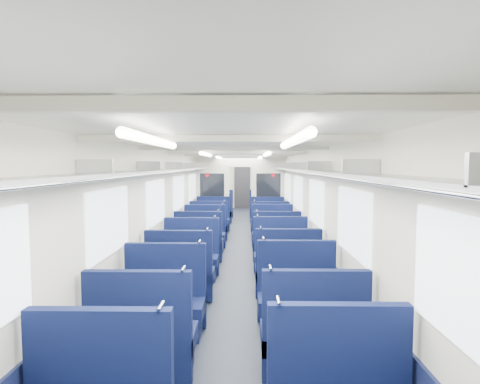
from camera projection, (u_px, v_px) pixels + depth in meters
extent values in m
cube|color=black|center=(239.00, 248.00, 9.68)|extent=(2.80, 18.00, 0.01)
cube|color=silver|center=(239.00, 153.00, 9.51)|extent=(2.80, 18.00, 0.01)
cube|color=beige|center=(182.00, 201.00, 9.62)|extent=(0.02, 18.00, 2.35)
cube|color=#101736|center=(183.00, 234.00, 9.67)|extent=(0.03, 17.90, 0.70)
cube|color=beige|center=(295.00, 201.00, 9.57)|extent=(0.02, 18.00, 2.35)
cube|color=#101736|center=(294.00, 234.00, 9.63)|extent=(0.03, 17.90, 0.70)
cube|color=beige|center=(242.00, 183.00, 18.57)|extent=(2.80, 0.02, 2.35)
cube|color=#B2B5BA|center=(189.00, 169.00, 9.56)|extent=(0.34, 17.40, 0.04)
cylinder|color=silver|center=(197.00, 170.00, 9.56)|extent=(0.02, 17.40, 0.02)
cube|color=#B2B5BA|center=(95.00, 167.00, 3.57)|extent=(0.34, 0.03, 0.14)
cube|color=#B2B5BA|center=(149.00, 166.00, 5.56)|extent=(0.34, 0.03, 0.14)
cube|color=#B2B5BA|center=(175.00, 166.00, 7.56)|extent=(0.34, 0.03, 0.14)
cube|color=#B2B5BA|center=(189.00, 165.00, 9.55)|extent=(0.34, 0.03, 0.14)
cube|color=#B2B5BA|center=(199.00, 165.00, 11.55)|extent=(0.34, 0.03, 0.14)
cube|color=#B2B5BA|center=(206.00, 165.00, 13.54)|extent=(0.34, 0.03, 0.14)
cube|color=#B2B5BA|center=(211.00, 165.00, 15.54)|extent=(0.34, 0.03, 0.14)
cube|color=#B2B5BA|center=(215.00, 165.00, 17.53)|extent=(0.34, 0.03, 0.14)
cube|color=#B2B5BA|center=(288.00, 169.00, 9.52)|extent=(0.34, 17.40, 0.04)
cylinder|color=silver|center=(281.00, 170.00, 9.52)|extent=(0.02, 17.40, 0.02)
cube|color=#B2B5BA|center=(361.00, 167.00, 3.53)|extent=(0.34, 0.03, 0.14)
cube|color=#B2B5BA|center=(319.00, 166.00, 5.53)|extent=(0.34, 0.03, 0.14)
cube|color=#B2B5BA|center=(300.00, 166.00, 7.52)|extent=(0.34, 0.03, 0.14)
cube|color=#B2B5BA|center=(288.00, 165.00, 9.51)|extent=(0.34, 0.03, 0.14)
cube|color=#B2B5BA|center=(281.00, 165.00, 11.51)|extent=(0.34, 0.03, 0.14)
cube|color=#B2B5BA|center=(276.00, 165.00, 13.50)|extent=(0.34, 0.03, 0.14)
cube|color=#B2B5BA|center=(272.00, 165.00, 15.50)|extent=(0.34, 0.03, 0.14)
cube|color=#B2B5BA|center=(269.00, 165.00, 17.49)|extent=(0.34, 0.03, 0.14)
cube|color=white|center=(110.00, 222.00, 4.41)|extent=(0.02, 1.30, 0.75)
cube|color=white|center=(156.00, 202.00, 6.71)|extent=(0.02, 1.30, 0.75)
cube|color=white|center=(179.00, 193.00, 9.00)|extent=(0.02, 1.30, 0.75)
cube|color=white|center=(193.00, 187.00, 11.29)|extent=(0.02, 1.30, 0.75)
cube|color=white|center=(203.00, 183.00, 14.09)|extent=(0.02, 1.30, 0.75)
cube|color=white|center=(209.00, 180.00, 16.38)|extent=(0.02, 1.30, 0.75)
cube|color=white|center=(471.00, 286.00, 2.08)|extent=(0.02, 1.30, 0.75)
cube|color=white|center=(353.00, 222.00, 4.37)|extent=(0.02, 1.30, 0.75)
cube|color=white|center=(316.00, 203.00, 6.66)|extent=(0.02, 1.30, 0.75)
cube|color=white|center=(298.00, 193.00, 8.96)|extent=(0.02, 1.30, 0.75)
cube|color=white|center=(287.00, 187.00, 11.25)|extent=(0.02, 1.30, 0.75)
cube|color=white|center=(279.00, 183.00, 14.04)|extent=(0.02, 1.30, 0.75)
cube|color=white|center=(274.00, 180.00, 16.34)|extent=(0.02, 1.30, 0.75)
cube|color=beige|center=(202.00, 104.00, 1.54)|extent=(2.70, 0.06, 0.06)
cube|color=beige|center=(227.00, 138.00, 3.53)|extent=(2.70, 0.06, 0.06)
cube|color=beige|center=(234.00, 148.00, 5.52)|extent=(2.70, 0.06, 0.06)
cube|color=beige|center=(237.00, 152.00, 7.52)|extent=(2.70, 0.06, 0.06)
cube|color=beige|center=(239.00, 155.00, 9.51)|extent=(2.70, 0.06, 0.06)
cube|color=beige|center=(240.00, 157.00, 11.51)|extent=(2.70, 0.06, 0.06)
cube|color=beige|center=(241.00, 158.00, 13.50)|extent=(2.70, 0.06, 0.06)
cube|color=beige|center=(241.00, 159.00, 15.50)|extent=(2.70, 0.06, 0.06)
cube|color=beige|center=(242.00, 159.00, 17.49)|extent=(2.70, 0.06, 0.06)
cylinder|color=white|center=(154.00, 141.00, 3.04)|extent=(0.07, 1.60, 0.07)
cylinder|color=white|center=(206.00, 154.00, 7.03)|extent=(0.07, 1.60, 0.07)
cylinder|color=white|center=(219.00, 158.00, 10.52)|extent=(0.07, 1.60, 0.07)
cylinder|color=white|center=(227.00, 160.00, 15.01)|extent=(0.07, 1.60, 0.07)
cylinder|color=white|center=(294.00, 140.00, 3.03)|extent=(0.07, 1.60, 0.07)
cylinder|color=white|center=(267.00, 154.00, 7.02)|extent=(0.07, 1.60, 0.07)
cylinder|color=white|center=(260.00, 158.00, 10.51)|extent=(0.07, 1.60, 0.07)
cylinder|color=white|center=(256.00, 160.00, 15.00)|extent=(0.07, 1.60, 0.07)
cube|color=black|center=(242.00, 187.00, 18.52)|extent=(0.75, 0.06, 2.00)
cube|color=beige|center=(212.00, 193.00, 12.10)|extent=(1.05, 0.08, 2.35)
cube|color=black|center=(212.00, 186.00, 12.03)|extent=(0.76, 0.02, 0.80)
cylinder|color=red|center=(207.00, 175.00, 12.00)|extent=(0.12, 0.01, 0.12)
cube|color=beige|center=(268.00, 193.00, 12.07)|extent=(1.05, 0.08, 2.35)
cube|color=black|center=(268.00, 186.00, 12.00)|extent=(0.76, 0.02, 0.80)
cylinder|color=red|center=(273.00, 175.00, 11.97)|extent=(0.12, 0.01, 0.12)
cube|color=beige|center=(240.00, 161.00, 12.01)|extent=(0.70, 0.08, 0.35)
cylinder|color=silver|center=(161.00, 306.00, 2.62)|extent=(0.02, 0.15, 0.02)
cube|color=#0D1741|center=(338.00, 377.00, 2.76)|extent=(1.01, 0.10, 1.08)
cylinder|color=silver|center=(278.00, 301.00, 2.72)|extent=(0.02, 0.15, 0.02)
cube|color=#0D1741|center=(145.00, 339.00, 3.84)|extent=(1.01, 0.53, 0.17)
cube|color=#0D1436|center=(145.00, 360.00, 3.85)|extent=(0.93, 0.42, 0.26)
cube|color=#0D1741|center=(138.00, 327.00, 3.61)|extent=(1.01, 0.10, 1.08)
cylinder|color=silver|center=(183.00, 269.00, 3.56)|extent=(0.02, 0.15, 0.02)
cube|color=#0D1741|center=(311.00, 338.00, 3.86)|extent=(1.01, 0.53, 0.17)
cube|color=#0D1436|center=(311.00, 359.00, 3.88)|extent=(0.93, 0.42, 0.26)
cube|color=#0D1741|center=(316.00, 326.00, 3.63)|extent=(1.01, 0.10, 1.08)
cylinder|color=silver|center=(270.00, 268.00, 3.60)|extent=(0.02, 0.15, 0.02)
cube|color=#0D1741|center=(162.00, 308.00, 4.66)|extent=(1.01, 0.53, 0.17)
cube|color=#0D1436|center=(163.00, 326.00, 4.68)|extent=(0.93, 0.42, 0.26)
cube|color=#0D1741|center=(166.00, 285.00, 4.86)|extent=(1.01, 0.10, 1.08)
cylinder|color=silver|center=(200.00, 242.00, 4.82)|extent=(0.02, 0.15, 0.02)
cube|color=#0D1741|center=(298.00, 303.00, 4.84)|extent=(1.01, 0.53, 0.17)
cube|color=#0D1436|center=(298.00, 320.00, 4.85)|extent=(0.93, 0.42, 0.26)
cube|color=#0D1741|center=(296.00, 281.00, 5.04)|extent=(1.01, 0.10, 1.08)
cylinder|color=silver|center=(263.00, 239.00, 5.01)|extent=(0.02, 0.15, 0.02)
cube|color=#0D1741|center=(181.00, 276.00, 6.02)|extent=(1.01, 0.53, 0.17)
cube|color=#0D1436|center=(181.00, 289.00, 6.04)|extent=(0.93, 0.42, 0.26)
cube|color=#0D1741|center=(179.00, 266.00, 5.79)|extent=(1.01, 0.10, 1.08)
cylinder|color=silver|center=(207.00, 229.00, 5.75)|extent=(0.02, 0.15, 0.02)
cube|color=#0D1741|center=(287.00, 273.00, 6.16)|extent=(1.01, 0.53, 0.17)
cube|color=#0D1436|center=(287.00, 286.00, 6.18)|extent=(0.93, 0.42, 0.26)
cube|color=#0D1741|center=(289.00, 264.00, 5.93)|extent=(1.01, 0.10, 1.08)
cylinder|color=silver|center=(261.00, 227.00, 5.90)|extent=(0.02, 0.15, 0.02)
cube|color=#0D1741|center=(190.00, 260.00, 6.98)|extent=(1.01, 0.53, 0.17)
cube|color=#0D1436|center=(190.00, 272.00, 6.99)|extent=(0.93, 0.42, 0.26)
cube|color=#0D1741|center=(192.00, 246.00, 7.18)|extent=(1.01, 0.10, 1.08)
cylinder|color=silver|center=(215.00, 217.00, 7.13)|extent=(0.02, 0.15, 0.02)
cube|color=#0D1741|center=(281.00, 258.00, 7.13)|extent=(1.01, 0.53, 0.17)
cube|color=#0D1436|center=(281.00, 270.00, 7.15)|extent=(0.93, 0.42, 0.26)
cube|color=#0D1741|center=(280.00, 245.00, 7.33)|extent=(1.01, 0.10, 1.08)
cylinder|color=silver|center=(258.00, 215.00, 7.30)|extent=(0.02, 0.15, 0.02)
cube|color=#0D1741|center=(199.00, 244.00, 8.38)|extent=(1.01, 0.53, 0.17)
cube|color=#0D1436|center=(200.00, 254.00, 8.40)|extent=(0.93, 0.42, 0.26)
cube|color=#0D1741|center=(198.00, 237.00, 8.15)|extent=(1.01, 0.10, 1.08)
cylinder|color=silver|center=(218.00, 210.00, 8.11)|extent=(0.02, 0.15, 0.02)
cube|color=#0D1741|center=(276.00, 244.00, 8.38)|extent=(1.01, 0.53, 0.17)
cube|color=#0D1436|center=(276.00, 254.00, 8.39)|extent=(0.93, 0.42, 0.26)
cube|color=#0D1741|center=(277.00, 237.00, 8.15)|extent=(1.01, 0.10, 1.08)
cylinder|color=silver|center=(257.00, 210.00, 8.11)|extent=(0.02, 0.15, 0.02)
cube|color=#0D1741|center=(204.00, 237.00, 9.30)|extent=(1.01, 0.53, 0.17)
cube|color=#0D1436|center=(204.00, 245.00, 9.31)|extent=(0.93, 0.42, 0.26)
cube|color=#0D1741|center=(205.00, 226.00, 9.50)|extent=(1.01, 0.10, 1.08)
cylinder|color=silver|center=(222.00, 204.00, 9.45)|extent=(0.02, 0.15, 0.02)
cube|color=#0D1741|center=(273.00, 236.00, 9.40)|extent=(1.01, 0.53, 0.17)
cube|color=#0D1436|center=(273.00, 245.00, 9.42)|extent=(0.93, 0.42, 0.26)
cube|color=#0D1741|center=(272.00, 226.00, 9.60)|extent=(1.01, 0.10, 1.08)
cylinder|color=silver|center=(255.00, 203.00, 9.57)|extent=(0.02, 0.15, 0.02)
cube|color=#0D1741|center=(209.00, 227.00, 10.67)|extent=(1.01, 0.53, 0.17)
cube|color=#0D1436|center=(209.00, 235.00, 10.68)|extent=(0.93, 0.42, 0.26)
cube|color=#0D1741|center=(209.00, 221.00, 10.43)|extent=(1.01, 0.10, 1.08)
cylinder|color=silver|center=(224.00, 200.00, 10.39)|extent=(0.02, 0.15, 0.02)
cube|color=#0D1741|center=(270.00, 228.00, 10.53)|extent=(1.01, 0.53, 0.17)
cube|color=#0D1436|center=(270.00, 236.00, 10.55)|extent=(0.93, 0.42, 0.26)
cube|color=#0D1741|center=(270.00, 222.00, 10.30)|extent=(1.01, 0.10, 1.08)
cylinder|color=silver|center=(254.00, 201.00, 10.27)|extent=(0.02, 0.15, 0.02)
cube|color=#0D1741|center=(213.00, 222.00, 11.74)|extent=(1.01, 0.53, 0.17)
cube|color=#0D1436|center=(213.00, 229.00, 11.76)|extent=(0.93, 0.42, 0.26)
cube|color=#0D1741|center=(213.00, 214.00, 11.94)|extent=(1.01, 0.10, 1.08)
cylinder|color=silver|center=(227.00, 196.00, 11.90)|extent=(0.02, 0.15, 0.02)
cube|color=#0D1741|center=(268.00, 222.00, 11.59)|extent=(1.01, 0.53, 0.17)
cube|color=#0D1436|center=(268.00, 229.00, 11.60)|extent=(0.93, 0.42, 0.26)
cube|color=#0D1741|center=(267.00, 214.00, 11.79)|extent=(1.01, 0.10, 1.08)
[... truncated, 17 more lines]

